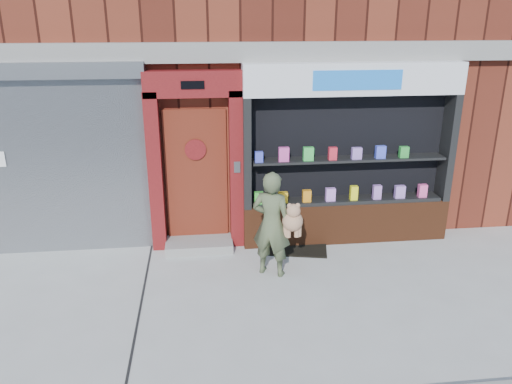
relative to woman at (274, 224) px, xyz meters
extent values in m
plane|color=#9E9E99|center=(-0.35, -0.74, -0.81)|extent=(80.00, 80.00, 0.00)
cube|color=#491910|center=(-0.35, 5.26, 3.19)|extent=(12.00, 8.00, 8.00)
cube|color=gray|center=(-0.35, 1.18, 2.34)|extent=(12.00, 0.16, 0.30)
cube|color=gray|center=(-3.35, 1.20, 0.59)|extent=(3.00, 0.10, 2.80)
cube|color=slate|center=(-3.35, 1.14, 2.11)|extent=(3.10, 0.30, 0.24)
cube|color=#590F11|center=(-1.75, 1.12, 0.49)|extent=(0.22, 0.28, 2.60)
cube|color=#590F11|center=(-0.45, 1.12, 0.49)|extent=(0.22, 0.28, 2.60)
cube|color=#590F11|center=(-1.10, 1.12, 1.89)|extent=(1.50, 0.28, 0.40)
cube|color=black|center=(-1.10, 0.97, 1.89)|extent=(0.35, 0.01, 0.12)
cube|color=#601F11|center=(-1.10, 1.23, 0.39)|extent=(1.00, 0.06, 2.20)
cylinder|color=black|center=(-1.10, 1.19, 0.84)|extent=(0.28, 0.02, 0.28)
cylinder|color=#590F11|center=(-1.10, 1.18, 0.84)|extent=(0.34, 0.02, 0.34)
cube|color=gray|center=(-1.10, 0.96, -0.74)|extent=(1.10, 0.55, 0.15)
cube|color=slate|center=(-0.45, 0.97, 0.59)|extent=(0.10, 0.02, 0.18)
cube|color=#5C2C15|center=(1.40, 1.06, -0.46)|extent=(3.50, 0.40, 0.70)
cube|color=black|center=(-0.29, 1.06, 0.79)|extent=(0.12, 0.40, 1.80)
cube|color=black|center=(3.09, 1.06, 0.79)|extent=(0.12, 0.40, 1.80)
cube|color=black|center=(1.40, 1.24, 0.79)|extent=(3.30, 0.03, 1.80)
cube|color=black|center=(1.40, 1.06, -0.08)|extent=(3.20, 0.36, 0.06)
cube|color=black|center=(1.40, 1.06, 0.64)|extent=(3.20, 0.36, 0.04)
cube|color=white|center=(1.40, 1.06, 1.94)|extent=(3.50, 0.40, 0.50)
cube|color=blue|center=(1.40, 0.85, 1.94)|extent=(1.40, 0.01, 0.30)
cube|color=green|center=(-0.10, 0.98, 0.05)|extent=(0.15, 0.09, 0.20)
cube|color=yellow|center=(0.30, 0.98, 0.04)|extent=(0.15, 0.09, 0.18)
cube|color=orange|center=(0.70, 0.98, 0.05)|extent=(0.14, 0.09, 0.20)
cube|color=#CB84ED|center=(1.10, 0.98, 0.06)|extent=(0.16, 0.09, 0.22)
cube|color=#FFFA1A|center=(1.50, 0.98, 0.07)|extent=(0.12, 0.09, 0.24)
cube|color=#AD74D0|center=(1.90, 0.98, 0.07)|extent=(0.14, 0.09, 0.24)
cube|color=#AD79D9|center=(2.30, 0.98, 0.06)|extent=(0.17, 0.09, 0.21)
cube|color=#F6529C|center=(2.70, 0.98, 0.06)|extent=(0.14, 0.09, 0.22)
cube|color=#424FE1|center=(-0.10, 0.98, 0.74)|extent=(0.13, 0.09, 0.17)
cube|color=#E74DA8|center=(0.30, 0.98, 0.77)|extent=(0.16, 0.09, 0.23)
cube|color=green|center=(0.70, 0.98, 0.77)|extent=(0.16, 0.09, 0.22)
cube|color=red|center=(1.10, 0.98, 0.76)|extent=(0.13, 0.09, 0.21)
cube|color=#A276D5|center=(1.50, 0.98, 0.75)|extent=(0.16, 0.09, 0.19)
cube|color=#4657EE|center=(1.90, 0.98, 0.76)|extent=(0.16, 0.09, 0.21)
cube|color=green|center=(2.30, 0.98, 0.75)|extent=(0.15, 0.09, 0.18)
imported|color=#4C5739|center=(-0.03, 0.01, -0.01)|extent=(0.69, 0.60, 1.60)
sphere|color=#AB7955|center=(0.27, -0.07, 0.06)|extent=(0.30, 0.30, 0.30)
sphere|color=#AB7955|center=(0.27, -0.12, 0.24)|extent=(0.20, 0.20, 0.20)
sphere|color=#AB7955|center=(0.21, -0.12, 0.32)|extent=(0.07, 0.07, 0.07)
sphere|color=#AB7955|center=(0.33, -0.12, 0.32)|extent=(0.07, 0.07, 0.07)
cylinder|color=#AB7955|center=(0.17, -0.07, -0.09)|extent=(0.07, 0.07, 0.18)
cylinder|color=#AB7955|center=(0.37, -0.07, -0.09)|extent=(0.07, 0.07, 0.18)
cylinder|color=#AB7955|center=(0.21, -0.09, -0.09)|extent=(0.07, 0.07, 0.18)
cylinder|color=#AB7955|center=(0.33, -0.09, -0.09)|extent=(0.07, 0.07, 0.18)
cube|color=black|center=(0.53, 0.81, -0.80)|extent=(1.11, 0.88, 0.02)
camera|label=1|loc=(-1.02, -6.62, 2.87)|focal=35.00mm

